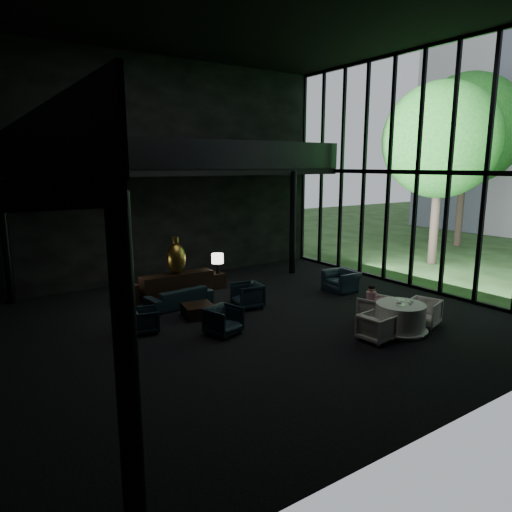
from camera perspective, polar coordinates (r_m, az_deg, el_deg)
floor at (r=12.50m, az=-1.46°, el=-8.50°), size 14.00×12.00×0.02m
ceiling at (r=12.35m, az=-1.67°, el=29.05°), size 14.00×12.00×0.02m
wall_back at (r=17.14m, az=-12.53°, el=10.25°), size 14.00×0.04×8.00m
wall_front at (r=7.43m, az=24.35°, el=8.51°), size 14.00×0.04×8.00m
curtain_wall at (r=16.56m, az=19.54°, el=9.85°), size 0.20×12.00×8.00m
mezzanine_back at (r=16.63m, az=-7.98°, el=10.39°), size 12.00×2.00×0.25m
railing_left at (r=10.03m, az=-27.10°, el=12.19°), size 0.06×12.00×1.00m
railing_back at (r=15.74m, az=-6.40°, el=12.56°), size 12.00×0.06×1.00m
column_sw at (r=4.96m, az=-15.68°, el=-15.90°), size 0.24×0.24×4.00m
column_nw at (r=15.85m, az=-28.84°, el=1.79°), size 0.24×0.24×4.00m
column_ne at (r=17.95m, az=4.62°, el=4.12°), size 0.24×0.24×4.00m
tree_near at (r=21.04m, az=22.10°, el=13.22°), size 4.80×4.80×7.65m
tree_far at (r=26.35m, az=24.86°, el=14.10°), size 5.60×5.60×8.80m
console at (r=15.16m, az=-9.81°, el=-3.58°), size 2.41×0.55×0.77m
bronze_urn at (r=14.99m, az=-9.97°, el=-0.24°), size 0.64×0.64×1.20m
side_table_left at (r=14.75m, az=-15.68°, el=-4.61°), size 0.54×0.54×0.60m
table_lamp_left at (r=14.60m, az=-15.89°, el=-1.68°), size 0.39×0.39×0.65m
side_table_right at (r=16.08m, az=-4.92°, el=-3.04°), size 0.48×0.48×0.53m
table_lamp_right at (r=15.84m, az=-4.84°, el=-0.41°), size 0.42×0.42×0.70m
sofa at (r=14.08m, az=-9.59°, el=-4.72°), size 2.02×0.79×0.77m
lounge_armchair_west at (r=12.15m, az=-13.76°, el=-7.86°), size 0.68×0.71×0.63m
lounge_armchair_east at (r=13.76m, az=-1.07°, el=-4.69°), size 0.92×0.97×0.89m
lounge_armchair_south at (r=11.68m, az=-4.09°, el=-7.87°), size 0.98×0.94×0.81m
window_armchair at (r=15.82m, az=10.62°, el=-2.69°), size 0.69×1.06×0.93m
coffee_table at (r=13.11m, az=-7.26°, el=-6.80°), size 0.94×0.94×0.36m
dining_table at (r=12.41m, az=17.56°, el=-7.59°), size 1.41×1.41×0.75m
dining_chair_north at (r=13.05m, az=14.58°, el=-6.24°), size 0.92×0.89×0.77m
dining_chair_east at (r=13.11m, az=20.24°, el=-6.46°), size 0.91×0.94×0.79m
dining_chair_west at (r=11.64m, az=14.78°, el=-8.56°), size 0.71×0.75×0.71m
child at (r=12.87m, az=14.22°, el=-4.80°), size 0.27×0.27×0.59m
plate_a at (r=12.16m, az=17.63°, el=-5.86°), size 0.31×0.31×0.01m
plate_b at (r=12.62m, az=17.67°, el=-5.23°), size 0.31×0.31×0.02m
saucer at (r=12.42m, az=18.62°, el=-5.58°), size 0.17×0.17×0.01m
coffee_cup at (r=12.43m, az=18.89°, el=-5.39°), size 0.09×0.09×0.07m
cereal_bowl at (r=12.26m, az=17.43°, el=-5.56°), size 0.15×0.15×0.08m
cream_pot at (r=12.25m, az=18.67°, el=-5.67°), size 0.07×0.07×0.07m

